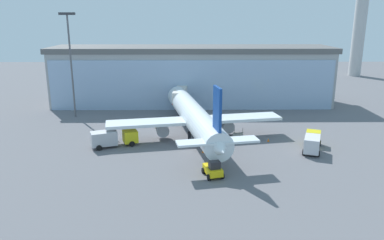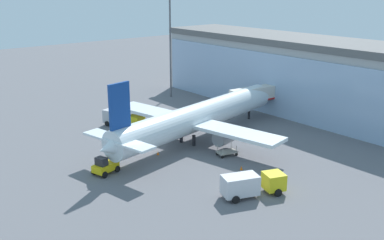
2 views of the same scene
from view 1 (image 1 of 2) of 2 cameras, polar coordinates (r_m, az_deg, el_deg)
ground at (r=57.64m, az=0.32°, el=-5.00°), size 240.00×240.00×0.00m
terminal_building at (r=89.35m, az=-0.03°, el=6.83°), size 65.25×14.26×13.49m
jet_bridge at (r=81.75m, az=-1.59°, el=4.17°), size 3.66×14.88×5.52m
control_tower at (r=144.12m, az=24.37°, el=14.61°), size 8.65×8.65×34.15m
apron_light_mast at (r=79.67m, az=-18.01°, el=9.05°), size 3.20×0.40×20.98m
airplane at (r=64.29m, az=0.29°, el=0.54°), size 29.93×37.78×11.45m
catering_truck at (r=61.13m, az=-12.00°, el=-2.68°), size 7.61×4.65×2.65m
fuel_truck at (r=60.93m, az=17.87°, el=-3.17°), size 4.63×7.61×2.65m
baggage_cart at (r=64.89m, az=7.00°, el=-2.28°), size 2.19×3.09×1.50m
pushback_tug at (r=49.14m, az=3.23°, el=-7.53°), size 2.90×3.57×2.30m
safety_cone_nose at (r=57.57m, az=1.69°, el=-4.74°), size 0.36×0.36×0.55m
safety_cone_wingtip at (r=63.86m, az=11.55°, el=-3.00°), size 0.36×0.36×0.55m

